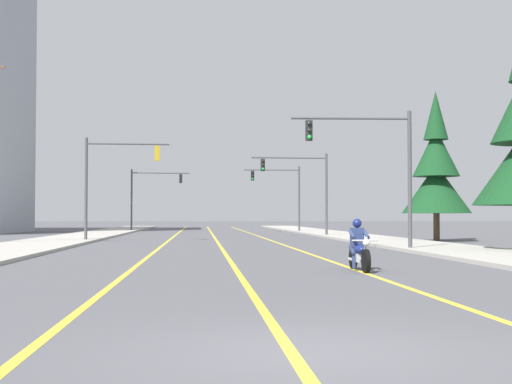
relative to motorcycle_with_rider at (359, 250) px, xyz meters
name	(u,v)px	position (x,y,z in m)	size (l,w,h in m)	color
ground_plane	(313,352)	(-3.18, -12.00, -0.59)	(400.00, 400.00, 0.00)	#515156
lane_stripe_center	(214,237)	(-3.42, 33.00, -0.58)	(0.16, 100.00, 0.01)	yellow
lane_stripe_left	(173,237)	(-6.39, 33.00, -0.58)	(0.16, 100.00, 0.01)	yellow
lane_stripe_right	(260,237)	(-0.03, 33.00, -0.58)	(0.16, 100.00, 0.01)	yellow
sidewalk_kerb_right	(363,238)	(6.43, 28.00, -0.52)	(4.40, 110.00, 0.14)	#ADA89E
sidewalk_kerb_left	(72,238)	(-12.78, 28.00, -0.52)	(4.40, 110.00, 0.14)	#ADA89E
motorcycle_with_rider	(359,250)	(0.00, 0.00, 0.00)	(0.70, 2.19, 1.46)	black
traffic_signal_near_right	(375,157)	(3.26, 11.40, 3.54)	(5.36, 0.38, 6.20)	#47474C
traffic_signal_near_left	(111,173)	(-9.78, 23.71, 3.52)	(5.00, 0.50, 6.20)	#47474C
traffic_signal_mid_right	(304,181)	(3.29, 33.41, 3.56)	(5.72, 0.53, 6.20)	#47474C
traffic_signal_mid_left	(149,190)	(-9.57, 53.28, 3.57)	(5.83, 0.63, 6.20)	#47474C
traffic_signal_far_right	(283,188)	(3.32, 47.63, 3.54)	(5.26, 0.40, 6.20)	#47474C
conifer_tree_right_verge_far	(436,172)	(9.87, 23.01, 3.61)	(4.16, 4.16, 9.16)	#4C3828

